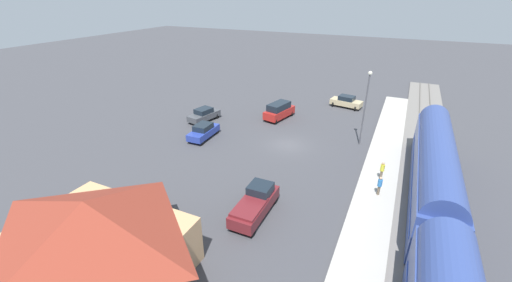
% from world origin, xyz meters
% --- Properties ---
extents(ground_plane, '(200.00, 200.00, 0.00)m').
position_xyz_m(ground_plane, '(0.00, 0.00, 0.00)').
color(ground_plane, '#424247').
extents(railway_track, '(4.80, 70.00, 0.30)m').
position_xyz_m(railway_track, '(-14.00, 0.00, 0.09)').
color(railway_track, slate).
rests_on(railway_track, ground).
extents(platform, '(3.20, 46.00, 0.30)m').
position_xyz_m(platform, '(-10.00, 0.00, 0.15)').
color(platform, '#B7B2A8').
rests_on(platform, ground).
extents(station_building, '(10.39, 8.53, 5.51)m').
position_xyz_m(station_building, '(4.00, 22.00, 2.88)').
color(station_building, tan).
rests_on(station_building, ground).
extents(pedestrian_on_platform, '(0.36, 0.36, 1.71)m').
position_xyz_m(pedestrian_on_platform, '(-10.23, 6.29, 1.28)').
color(pedestrian_on_platform, brown).
rests_on(pedestrian_on_platform, platform).
extents(pedestrian_waiting_far, '(0.36, 0.36, 1.71)m').
position_xyz_m(pedestrian_waiting_far, '(-10.17, 3.60, 1.28)').
color(pedestrian_waiting_far, brown).
rests_on(pedestrian_waiting_far, platform).
extents(suv_red, '(2.98, 5.21, 2.22)m').
position_xyz_m(suv_red, '(4.01, -7.20, 1.15)').
color(suv_red, red).
rests_on(suv_red, ground).
extents(sedan_tan, '(4.75, 2.83, 1.74)m').
position_xyz_m(sedan_tan, '(-3.31, -15.79, 0.88)').
color(sedan_tan, '#C6B284').
rests_on(sedan_tan, ground).
extents(pickup_maroon, '(2.00, 5.41, 2.14)m').
position_xyz_m(pickup_maroon, '(-1.89, 12.66, 1.03)').
color(pickup_maroon, maroon).
rests_on(pickup_maroon, ground).
extents(sedan_charcoal, '(2.69, 4.77, 1.74)m').
position_xyz_m(sedan_charcoal, '(12.70, -2.15, 0.88)').
color(sedan_charcoal, '#47494F').
rests_on(sedan_charcoal, ground).
extents(sedan_blue, '(1.98, 4.56, 1.74)m').
position_xyz_m(sedan_blue, '(9.68, 2.49, 0.88)').
color(sedan_blue, '#283D9E').
rests_on(sedan_blue, ground).
extents(light_pole_near_platform, '(0.44, 0.44, 8.32)m').
position_xyz_m(light_pole_near_platform, '(-7.20, -3.62, 5.19)').
color(light_pole_near_platform, '#515156').
rests_on(light_pole_near_platform, ground).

